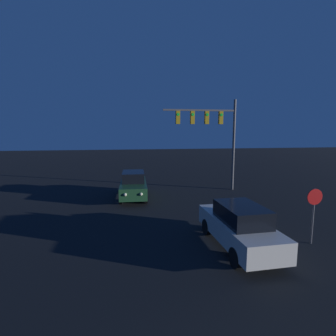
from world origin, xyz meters
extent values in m
cube|color=beige|center=(1.90, 7.49, 0.70)|extent=(1.79, 4.45, 0.73)
cube|color=black|center=(1.91, 7.27, 1.38)|extent=(1.46, 2.18, 0.62)
cylinder|color=black|center=(1.11, 8.81, 0.34)|extent=(0.20, 0.68, 0.68)
cylinder|color=black|center=(2.59, 8.87, 0.34)|extent=(0.20, 0.68, 0.68)
cylinder|color=black|center=(1.22, 6.10, 0.34)|extent=(0.20, 0.68, 0.68)
cylinder|color=black|center=(2.70, 6.16, 0.34)|extent=(0.20, 0.68, 0.68)
sphere|color=#F9EFC6|center=(1.37, 9.68, 0.78)|extent=(0.18, 0.18, 0.18)
sphere|color=#F9EFC6|center=(2.26, 9.71, 0.78)|extent=(0.18, 0.18, 0.18)
cube|color=#1E4728|center=(-1.75, 15.43, 0.70)|extent=(1.75, 4.43, 0.73)
cube|color=black|center=(-1.74, 15.65, 1.38)|extent=(1.44, 2.16, 0.62)
cylinder|color=black|center=(-1.05, 14.05, 0.34)|extent=(0.20, 0.68, 0.68)
cylinder|color=black|center=(-2.53, 14.10, 0.34)|extent=(0.20, 0.68, 0.68)
cylinder|color=black|center=(-0.96, 16.77, 0.34)|extent=(0.20, 0.68, 0.68)
cylinder|color=black|center=(-2.45, 16.81, 0.34)|extent=(0.20, 0.68, 0.68)
sphere|color=#F9EFC6|center=(-1.37, 13.21, 0.78)|extent=(0.18, 0.18, 0.18)
sphere|color=#F9EFC6|center=(-2.26, 13.23, 0.78)|extent=(0.18, 0.18, 0.18)
cylinder|color=#4C4C51|center=(5.56, 16.82, 3.26)|extent=(0.18, 0.18, 6.53)
cube|color=#4C4C51|center=(2.97, 16.82, 5.75)|extent=(5.18, 0.12, 0.12)
cube|color=#A57F14|center=(4.53, 16.82, 5.24)|extent=(0.28, 0.28, 0.90)
cylinder|color=green|center=(4.53, 16.67, 5.44)|extent=(0.20, 0.02, 0.20)
cube|color=#A57F14|center=(3.49, 16.82, 5.24)|extent=(0.28, 0.28, 0.90)
cylinder|color=green|center=(3.49, 16.67, 5.44)|extent=(0.20, 0.02, 0.20)
cube|color=#A57F14|center=(2.45, 16.82, 5.24)|extent=(0.28, 0.28, 0.90)
cylinder|color=green|center=(2.45, 16.67, 5.44)|extent=(0.20, 0.02, 0.20)
cube|color=#A57F14|center=(1.42, 16.82, 5.24)|extent=(0.28, 0.28, 0.90)
cylinder|color=green|center=(1.42, 16.67, 5.44)|extent=(0.20, 0.02, 0.20)
cylinder|color=#4C4C51|center=(4.87, 7.40, 1.08)|extent=(0.07, 0.07, 2.17)
cylinder|color=red|center=(4.87, 7.38, 1.86)|extent=(0.62, 0.03, 0.62)
camera|label=1|loc=(-2.10, -1.27, 4.34)|focal=28.00mm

